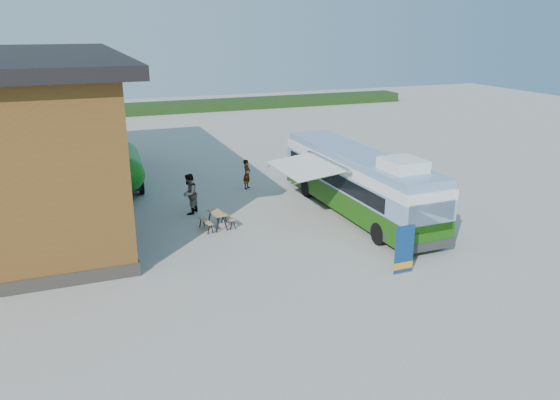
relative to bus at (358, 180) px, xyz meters
name	(u,v)px	position (x,y,z in m)	size (l,w,h in m)	color
ground	(303,250)	(-4.20, -3.16, -1.68)	(100.00, 100.00, 0.00)	#BCB7AD
barn	(22,136)	(-14.70, 6.84, 1.91)	(9.60, 21.20, 7.50)	brown
hedge	(231,104)	(3.80, 34.84, -1.18)	(40.00, 3.00, 1.00)	#264419
bus	(358,180)	(0.00, 0.00, 0.00)	(2.64, 11.48, 3.51)	#206611
awning	(308,166)	(-2.48, 0.24, 0.88)	(2.55, 4.08, 0.50)	white
banner	(404,254)	(-1.60, -6.44, -0.92)	(0.81, 0.19, 1.86)	navy
picnic_table	(217,216)	(-6.78, 0.51, -1.12)	(1.48, 1.35, 0.75)	tan
person_a	(247,174)	(-3.63, 5.95, -0.86)	(0.60, 0.39, 1.64)	#999999
person_b	(189,194)	(-7.50, 2.93, -0.69)	(0.96, 0.75, 1.97)	#999999
slurry_tanker	(125,166)	(-9.90, 8.23, -0.37)	(2.03, 6.14, 2.27)	#157716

